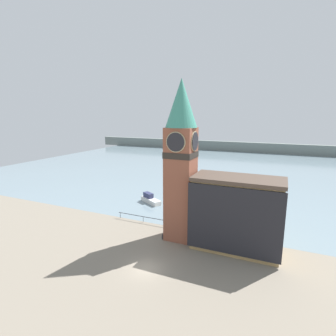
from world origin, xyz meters
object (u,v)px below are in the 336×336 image
Objects in this scene: clock_tower at (181,157)px; mooring_bollard_near at (163,236)px; pier_building at (236,214)px; boat_near at (150,199)px.

clock_tower reaches higher than mooring_bollard_near.
boat_near is at bearing 147.65° from pier_building.
pier_building is at bearing -2.66° from boat_near.
boat_near is (-11.93, 12.75, -11.94)m from clock_tower.
boat_near is at bearing 124.07° from mooring_bollard_near.
clock_tower is at bearing -17.23° from boat_near.
boat_near reaches higher than mooring_bollard_near.
boat_near is (-20.35, 12.89, -4.53)m from pier_building.
pier_building is 15.51× the size of mooring_bollard_near.
mooring_bollard_near is at bearing -172.32° from pier_building.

